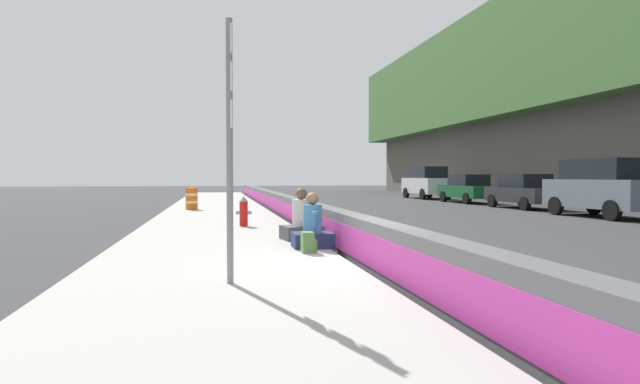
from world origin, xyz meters
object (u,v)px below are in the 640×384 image
(route_sign_post, at_px, (230,130))
(construction_barrel, at_px, (192,199))
(backpack, at_px, (308,243))
(parked_car_far, at_px, (427,182))
(seated_person_middle, at_px, (301,223))
(seated_person_foreground, at_px, (313,230))
(parked_car_third, at_px, (603,187))
(fire_hydrant, at_px, (244,211))
(parked_car_fourth, at_px, (524,191))
(parked_car_midline, at_px, (468,189))

(route_sign_post, height_order, construction_barrel, route_sign_post)
(backpack, xyz_separation_m, parked_car_far, (25.58, -13.11, 0.85))
(route_sign_post, distance_m, seated_person_middle, 5.36)
(backpack, bearing_deg, seated_person_middle, -5.66)
(backpack, xyz_separation_m, construction_barrel, (13.89, 2.76, 0.28))
(route_sign_post, height_order, seated_person_foreground, route_sign_post)
(parked_car_third, bearing_deg, parked_car_far, -0.11)
(fire_hydrant, relative_size, parked_car_third, 0.18)
(parked_car_fourth, bearing_deg, route_sign_post, 137.83)
(construction_barrel, distance_m, parked_car_third, 16.89)
(parked_car_midline, bearing_deg, seated_person_foreground, 145.30)
(parked_car_far, bearing_deg, seated_person_middle, 151.20)
(fire_hydrant, bearing_deg, parked_car_third, -80.41)
(fire_hydrant, distance_m, seated_person_middle, 3.72)
(parked_car_fourth, relative_size, parked_car_far, 0.93)
(seated_person_middle, xyz_separation_m, parked_car_midline, (17.38, -13.01, 0.35))
(seated_person_foreground, height_order, parked_car_third, parked_car_third)
(parked_car_fourth, relative_size, parked_car_midline, 0.99)
(seated_person_foreground, xyz_separation_m, construction_barrel, (13.17, 2.98, 0.12))
(parked_car_fourth, xyz_separation_m, parked_car_midline, (5.77, 0.07, 0.00))
(route_sign_post, height_order, parked_car_midline, route_sign_post)
(seated_person_foreground, bearing_deg, construction_barrel, 12.74)
(backpack, bearing_deg, fire_hydrant, 9.28)
(fire_hydrant, bearing_deg, construction_barrel, 12.55)
(seated_person_middle, distance_m, parked_car_third, 14.18)
(seated_person_foreground, xyz_separation_m, parked_car_far, (24.86, -12.89, 0.69))
(parked_car_fourth, distance_m, parked_car_far, 11.86)
(backpack, relative_size, construction_barrel, 0.42)
(seated_person_middle, bearing_deg, parked_car_third, -65.32)
(fire_hydrant, height_order, seated_person_foreground, seated_person_foreground)
(parked_car_third, distance_m, parked_car_fourth, 5.71)
(seated_person_middle, bearing_deg, construction_barrel, 14.15)
(parked_car_third, distance_m, parked_car_midline, 11.47)
(backpack, bearing_deg, parked_car_third, -58.44)
(backpack, xyz_separation_m, parked_car_fourth, (13.73, -13.29, 0.53))
(route_sign_post, bearing_deg, seated_person_foreground, -27.63)
(route_sign_post, bearing_deg, backpack, -30.24)
(parked_car_third, height_order, parked_car_fourth, parked_car_third)
(construction_barrel, xyz_separation_m, parked_car_third, (-5.86, -15.83, 0.56))
(seated_person_foreground, distance_m, parked_car_third, 14.81)
(backpack, height_order, construction_barrel, construction_barrel)
(route_sign_post, bearing_deg, parked_car_fourth, -42.17)
(fire_hydrant, height_order, backpack, fire_hydrant)
(route_sign_post, xyz_separation_m, construction_barrel, (16.54, 1.22, -1.61))
(seated_person_middle, xyz_separation_m, backpack, (-2.12, 0.21, -0.18))
(parked_car_third, bearing_deg, backpack, 121.56)
(construction_barrel, bearing_deg, fire_hydrant, -167.45)
(fire_hydrant, relative_size, parked_car_midline, 0.19)
(backpack, distance_m, construction_barrel, 14.17)
(fire_hydrant, xyz_separation_m, parked_car_far, (19.92, -14.03, 0.60))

